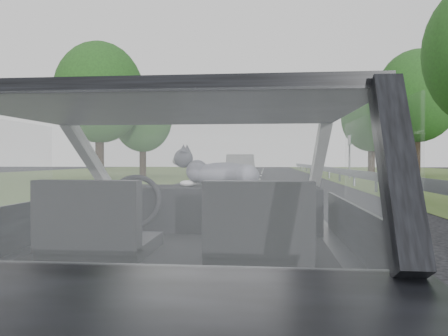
% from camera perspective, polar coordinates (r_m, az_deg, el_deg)
% --- Properties ---
extents(subject_car, '(1.80, 4.00, 1.45)m').
position_cam_1_polar(subject_car, '(2.45, -4.86, -9.76)').
color(subject_car, black).
rests_on(subject_car, ground).
extents(dashboard, '(1.58, 0.45, 0.30)m').
position_cam_1_polar(dashboard, '(3.04, -2.72, -5.25)').
color(dashboard, black).
rests_on(dashboard, subject_car).
extents(driver_seat, '(0.50, 0.72, 0.42)m').
position_cam_1_polar(driver_seat, '(2.26, -16.35, -6.74)').
color(driver_seat, black).
rests_on(driver_seat, subject_car).
extents(passenger_seat, '(0.50, 0.72, 0.42)m').
position_cam_1_polar(passenger_seat, '(2.10, 4.57, -7.29)').
color(passenger_seat, black).
rests_on(passenger_seat, subject_car).
extents(steering_wheel, '(0.36, 0.36, 0.04)m').
position_cam_1_polar(steering_wheel, '(2.83, -11.65, -4.31)').
color(steering_wheel, black).
rests_on(steering_wheel, dashboard).
extents(cat, '(0.68, 0.32, 0.29)m').
position_cam_1_polar(cat, '(2.99, -0.07, -0.65)').
color(cat, gray).
rests_on(cat, dashboard).
extents(guardrail, '(0.05, 90.00, 0.32)m').
position_cam_1_polar(guardrail, '(12.97, 22.93, -1.68)').
color(guardrail, slate).
rests_on(guardrail, ground).
extents(other_car, '(2.12, 4.70, 1.51)m').
position_cam_1_polar(other_car, '(25.20, 2.10, 0.09)').
color(other_car, '#B1B1B1').
rests_on(other_car, ground).
extents(highway_sign, '(0.13, 1.10, 2.76)m').
position_cam_1_polar(highway_sign, '(28.53, 16.07, 1.42)').
color(highway_sign, '#185B2A').
rests_on(highway_sign, ground).
extents(tree_2, '(4.62, 4.62, 6.58)m').
position_cam_1_polar(tree_2, '(33.49, 18.72, 4.62)').
color(tree_2, '#20411B').
rests_on(tree_2, ground).
extents(tree_3, '(7.75, 7.75, 9.24)m').
position_cam_1_polar(tree_3, '(36.23, 23.90, 6.42)').
color(tree_3, '#20411B').
rests_on(tree_3, ground).
extents(tree_5, '(7.14, 7.14, 8.26)m').
position_cam_1_polar(tree_5, '(28.37, -15.96, 6.99)').
color(tree_5, '#20411B').
rests_on(tree_5, ground).
extents(tree_6, '(5.47, 5.47, 6.49)m').
position_cam_1_polar(tree_6, '(32.62, -10.57, 4.68)').
color(tree_6, '#20411B').
rests_on(tree_6, ground).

